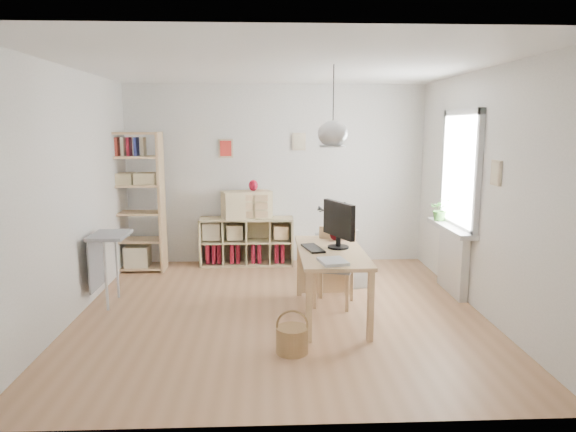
{
  "coord_description": "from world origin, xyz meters",
  "views": [
    {
      "loc": [
        -0.16,
        -5.55,
        2.07
      ],
      "look_at": [
        0.1,
        0.3,
        1.05
      ],
      "focal_mm": 32.0,
      "sensor_mm": 36.0,
      "label": 1
    }
  ],
  "objects_px": {
    "storage_chest": "(344,267)",
    "drawer_chest": "(247,205)",
    "desk": "(331,258)",
    "chair": "(335,261)",
    "tall_bookshelf": "(134,196)",
    "monitor": "(339,222)",
    "cube_shelf": "(245,245)"
  },
  "relations": [
    {
      "from": "desk",
      "to": "storage_chest",
      "type": "bearing_deg",
      "value": 74.43
    },
    {
      "from": "tall_bookshelf",
      "to": "storage_chest",
      "type": "xyz_separation_m",
      "value": [
        2.92,
        -0.77,
        -0.87
      ]
    },
    {
      "from": "desk",
      "to": "drawer_chest",
      "type": "xyz_separation_m",
      "value": [
        -0.99,
        2.19,
        0.27
      ]
    },
    {
      "from": "tall_bookshelf",
      "to": "monitor",
      "type": "height_order",
      "value": "tall_bookshelf"
    },
    {
      "from": "chair",
      "to": "monitor",
      "type": "distance_m",
      "value": 0.62
    },
    {
      "from": "desk",
      "to": "chair",
      "type": "height_order",
      "value": "chair"
    },
    {
      "from": "cube_shelf",
      "to": "monitor",
      "type": "bearing_deg",
      "value": -62.56
    },
    {
      "from": "desk",
      "to": "monitor",
      "type": "xyz_separation_m",
      "value": [
        0.09,
        0.09,
        0.38
      ]
    },
    {
      "from": "tall_bookshelf",
      "to": "monitor",
      "type": "bearing_deg",
      "value": -34.81
    },
    {
      "from": "storage_chest",
      "to": "drawer_chest",
      "type": "distance_m",
      "value": 1.81
    },
    {
      "from": "desk",
      "to": "tall_bookshelf",
      "type": "distance_m",
      "value": 3.27
    },
    {
      "from": "desk",
      "to": "cube_shelf",
      "type": "height_order",
      "value": "desk"
    },
    {
      "from": "monitor",
      "to": "cube_shelf",
      "type": "bearing_deg",
      "value": 94.91
    },
    {
      "from": "storage_chest",
      "to": "monitor",
      "type": "xyz_separation_m",
      "value": [
        -0.24,
        -1.09,
        0.82
      ]
    },
    {
      "from": "storage_chest",
      "to": "drawer_chest",
      "type": "xyz_separation_m",
      "value": [
        -1.32,
        1.01,
        0.71
      ]
    },
    {
      "from": "tall_bookshelf",
      "to": "drawer_chest",
      "type": "relative_size",
      "value": 2.8
    },
    {
      "from": "tall_bookshelf",
      "to": "chair",
      "type": "bearing_deg",
      "value": -29.82
    },
    {
      "from": "cube_shelf",
      "to": "monitor",
      "type": "relative_size",
      "value": 2.48
    },
    {
      "from": "storage_chest",
      "to": "drawer_chest",
      "type": "relative_size",
      "value": 1.17
    },
    {
      "from": "cube_shelf",
      "to": "storage_chest",
      "type": "bearing_deg",
      "value": -37.86
    },
    {
      "from": "desk",
      "to": "storage_chest",
      "type": "relative_size",
      "value": 1.8
    },
    {
      "from": "tall_bookshelf",
      "to": "storage_chest",
      "type": "distance_m",
      "value": 3.14
    },
    {
      "from": "tall_bookshelf",
      "to": "drawer_chest",
      "type": "distance_m",
      "value": 1.62
    },
    {
      "from": "tall_bookshelf",
      "to": "storage_chest",
      "type": "bearing_deg",
      "value": -14.78
    },
    {
      "from": "cube_shelf",
      "to": "desk",
      "type": "bearing_deg",
      "value": -65.39
    },
    {
      "from": "chair",
      "to": "storage_chest",
      "type": "distance_m",
      "value": 0.86
    },
    {
      "from": "cube_shelf",
      "to": "chair",
      "type": "height_order",
      "value": "chair"
    },
    {
      "from": "desk",
      "to": "storage_chest",
      "type": "distance_m",
      "value": 1.3
    },
    {
      "from": "desk",
      "to": "monitor",
      "type": "height_order",
      "value": "monitor"
    },
    {
      "from": "cube_shelf",
      "to": "tall_bookshelf",
      "type": "relative_size",
      "value": 0.7
    },
    {
      "from": "chair",
      "to": "monitor",
      "type": "bearing_deg",
      "value": -74.63
    },
    {
      "from": "tall_bookshelf",
      "to": "drawer_chest",
      "type": "height_order",
      "value": "tall_bookshelf"
    }
  ]
}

